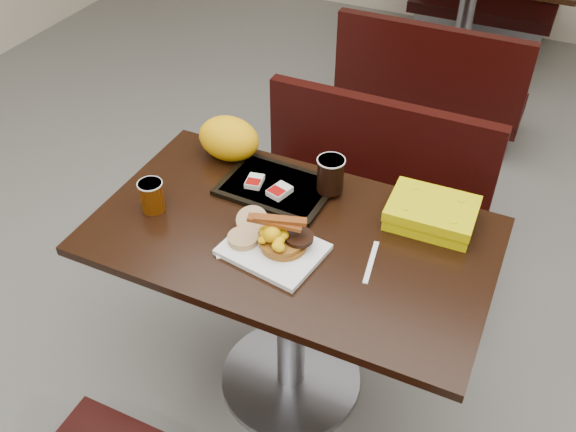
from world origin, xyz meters
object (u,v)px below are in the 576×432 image
at_px(bench_far_s, 435,76).
at_px(platter, 273,250).
at_px(table_far, 464,25).
at_px(knife, 371,262).
at_px(fork, 234,255).
at_px(clamshell, 432,213).
at_px(tray, 277,187).
at_px(coffee_cup_near, 152,196).
at_px(hashbrown_sleeve_left, 255,181).
at_px(bench_near_n, 361,200).
at_px(coffee_cup_far, 331,175).
at_px(hashbrown_sleeve_right, 280,191).
at_px(table_near, 291,315).
at_px(paper_bag, 229,139).
at_px(pancake_stack, 284,242).

distance_m(bench_far_s, platter, 2.04).
distance_m(table_far, knife, 2.66).
distance_m(platter, fork, 0.11).
xyz_separation_m(table_far, platter, (-0.01, -2.70, 0.38)).
distance_m(bench_far_s, clamshell, 1.77).
distance_m(fork, tray, 0.33).
height_order(coffee_cup_near, hashbrown_sleeve_left, coffee_cup_near).
xyz_separation_m(tray, hashbrown_sleeve_left, (-0.07, -0.02, 0.02)).
relative_size(bench_near_n, tray, 2.83).
bearing_deg(fork, coffee_cup_far, 32.57).
bearing_deg(platter, coffee_cup_near, -173.22).
bearing_deg(bench_near_n, fork, -97.31).
height_order(fork, hashbrown_sleeve_left, hashbrown_sleeve_left).
xyz_separation_m(knife, hashbrown_sleeve_right, (-0.36, 0.16, 0.02)).
distance_m(tray, coffee_cup_far, 0.18).
distance_m(table_near, table_far, 2.60).
distance_m(bench_near_n, knife, 0.86).
height_order(table_far, paper_bag, paper_bag).
xyz_separation_m(pancake_stack, paper_bag, (-0.37, 0.35, 0.04)).
xyz_separation_m(bench_far_s, clamshell, (0.37, -1.68, 0.43)).
bearing_deg(tray, platter, -64.09).
bearing_deg(pancake_stack, bench_far_s, 90.33).
xyz_separation_m(table_near, hashbrown_sleeve_left, (-0.20, 0.15, 0.40)).
bearing_deg(tray, bench_far_s, 88.00).
xyz_separation_m(pancake_stack, fork, (-0.12, -0.08, -0.03)).
height_order(table_near, tray, tray).
relative_size(coffee_cup_near, hashbrown_sleeve_left, 1.50).
bearing_deg(hashbrown_sleeve_left, table_near, -46.61).
xyz_separation_m(fork, paper_bag, (-0.25, 0.43, 0.07)).
distance_m(hashbrown_sleeve_left, paper_bag, 0.21).
xyz_separation_m(pancake_stack, coffee_cup_far, (0.02, 0.30, 0.04)).
bearing_deg(paper_bag, table_far, 81.25).
bearing_deg(bench_far_s, clamshell, -77.72).
bearing_deg(hashbrown_sleeve_right, coffee_cup_near, -130.75).
bearing_deg(coffee_cup_far, hashbrown_sleeve_left, -162.27).
relative_size(bench_near_n, bench_far_s, 1.00).
bearing_deg(table_far, coffee_cup_far, -89.21).
xyz_separation_m(hashbrown_sleeve_right, clamshell, (0.47, 0.09, 0.01)).
height_order(knife, tray, tray).
height_order(coffee_cup_near, tray, coffee_cup_near).
xyz_separation_m(bench_far_s, fork, (-0.11, -2.06, 0.39)).
relative_size(pancake_stack, fork, 0.96).
relative_size(bench_far_s, tray, 2.83).
distance_m(pancake_stack, coffee_cup_near, 0.45).
height_order(fork, tray, tray).
distance_m(table_near, platter, 0.40).
xyz_separation_m(platter, pancake_stack, (0.03, 0.02, 0.02)).
bearing_deg(paper_bag, tray, -23.31).
distance_m(knife, paper_bag, 0.69).
bearing_deg(bench_far_s, tray, -94.37).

